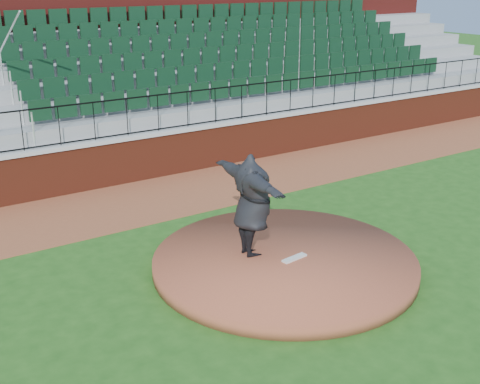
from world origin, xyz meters
The scene contains 10 objects.
ground centered at (0.00, 0.00, 0.00)m, with size 90.00×90.00×0.00m, color #204F16.
warning_track centered at (0.00, 5.40, 0.01)m, with size 34.00×3.20×0.01m, color brown.
field_wall centered at (0.00, 7.00, 0.60)m, with size 34.00×0.35×1.20m, color maroon.
wall_cap centered at (0.00, 7.00, 1.25)m, with size 34.00×0.45×0.10m, color #B7B7B7.
wall_railing centered at (0.00, 7.00, 1.80)m, with size 34.00×0.05×1.00m, color black, non-canonical shape.
seating_stands centered at (0.00, 9.72, 2.30)m, with size 34.00×5.10×4.60m, color gray, non-canonical shape.
concourse_wall centered at (0.00, 12.52, 2.75)m, with size 34.00×0.50×5.50m, color maroon.
pitchers_mound centered at (0.29, 0.36, 0.12)m, with size 5.12×5.12×0.25m, color brown.
pitching_rubber centered at (0.38, 0.17, 0.27)m, with size 0.56×0.14×0.04m, color silver.
pitcher centered at (-0.18, 0.81, 1.27)m, with size 2.51×0.68×2.04m, color black.
Camera 1 is at (-6.42, -8.23, 5.44)m, focal length 46.20 mm.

